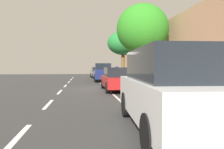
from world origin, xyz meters
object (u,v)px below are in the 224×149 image
object	(u,v)px
parked_sedan_red_second	(117,79)
parked_pickup_dark_blue_mid	(103,73)
cyclist_with_backpack	(117,74)
fire_hydrant	(123,78)
street_tree_mid_block	(123,43)
parked_sedan_grey_far	(98,72)
pedestrian_on_phone	(207,78)
parked_suv_white_nearest	(170,89)
street_tree_near_cyclist	(142,29)
bicycle_at_curb	(114,80)

from	to	relation	value
parked_sedan_red_second	parked_pickup_dark_blue_mid	bearing A→B (deg)	90.14
cyclist_with_backpack	fire_hydrant	bearing A→B (deg)	52.07
street_tree_mid_block	fire_hydrant	distance (m)	4.96
parked_pickup_dark_blue_mid	parked_sedan_grey_far	bearing A→B (deg)	91.06
parked_pickup_dark_blue_mid	street_tree_mid_block	size ratio (longest dim) A/B	1.02
parked_pickup_dark_blue_mid	pedestrian_on_phone	xyz separation A→B (m)	(3.37, -13.72, 0.13)
parked_suv_white_nearest	pedestrian_on_phone	bearing A→B (deg)	48.19
parked_pickup_dark_blue_mid	fire_hydrant	world-z (taller)	parked_pickup_dark_blue_mid
parked_suv_white_nearest	parked_pickup_dark_blue_mid	bearing A→B (deg)	89.67
parked_sedan_red_second	pedestrian_on_phone	xyz separation A→B (m)	(3.35, -4.68, 0.28)
parked_sedan_red_second	cyclist_with_backpack	distance (m)	4.24
parked_sedan_red_second	street_tree_mid_block	world-z (taller)	street_tree_mid_block
parked_sedan_grey_far	street_tree_near_cyclist	size ratio (longest dim) A/B	0.76
street_tree_near_cyclist	pedestrian_on_phone	xyz separation A→B (m)	(1.31, -5.86, -3.23)
bicycle_at_curb	fire_hydrant	xyz separation A→B (m)	(0.89, 0.41, 0.16)
bicycle_at_curb	pedestrian_on_phone	world-z (taller)	pedestrian_on_phone
parked_suv_white_nearest	pedestrian_on_phone	xyz separation A→B (m)	(3.47, 3.88, 0.01)
parked_sedan_red_second	parked_sedan_grey_far	bearing A→B (deg)	90.53
parked_pickup_dark_blue_mid	pedestrian_on_phone	bearing A→B (deg)	-76.20
street_tree_mid_block	parked_pickup_dark_blue_mid	bearing A→B (deg)	164.15
parked_sedan_grey_far	fire_hydrant	bearing A→B (deg)	-82.03
street_tree_mid_block	parked_suv_white_nearest	bearing A→B (deg)	-97.22
pedestrian_on_phone	parked_sedan_red_second	bearing A→B (deg)	125.61
fire_hydrant	street_tree_near_cyclist	bearing A→B (deg)	-80.05
parked_sedan_grey_far	pedestrian_on_phone	world-z (taller)	pedestrian_on_phone
bicycle_at_curb	street_tree_near_cyclist	xyz separation A→B (m)	(1.57, -3.44, 3.88)
pedestrian_on_phone	parked_suv_white_nearest	bearing A→B (deg)	-131.81
parked_pickup_dark_blue_mid	bicycle_at_curb	size ratio (longest dim) A/B	3.07
cyclist_with_backpack	street_tree_near_cyclist	xyz separation A→B (m)	(1.34, -3.00, 3.29)
parked_pickup_dark_blue_mid	parked_sedan_grey_far	size ratio (longest dim) A/B	1.19
parked_sedan_red_second	street_tree_near_cyclist	size ratio (longest dim) A/B	0.74
parked_suv_white_nearest	street_tree_mid_block	size ratio (longest dim) A/B	0.92
bicycle_at_curb	fire_hydrant	distance (m)	1.00
parked_sedan_grey_far	pedestrian_on_phone	size ratio (longest dim) A/B	2.79
bicycle_at_curb	street_tree_near_cyclist	bearing A→B (deg)	-65.50
bicycle_at_curb	cyclist_with_backpack	xyz separation A→B (m)	(0.23, -0.45, 0.58)
street_tree_near_cyclist	street_tree_mid_block	distance (m)	7.28
parked_suv_white_nearest	parked_sedan_red_second	size ratio (longest dim) A/B	1.09
cyclist_with_backpack	fire_hydrant	distance (m)	1.16
parked_suv_white_nearest	bicycle_at_curb	bearing A→B (deg)	87.45
parked_pickup_dark_blue_mid	parked_sedan_red_second	bearing A→B (deg)	-89.86
parked_pickup_dark_blue_mid	fire_hydrant	bearing A→B (deg)	-70.98
fire_hydrant	parked_pickup_dark_blue_mid	bearing A→B (deg)	109.02
pedestrian_on_phone	fire_hydrant	xyz separation A→B (m)	(-1.99, 9.71, -0.48)
street_tree_mid_block	fire_hydrant	xyz separation A→B (m)	(-0.68, -3.42, -3.52)
parked_suv_white_nearest	cyclist_with_backpack	world-z (taller)	parked_suv_white_nearest
pedestrian_on_phone	fire_hydrant	world-z (taller)	pedestrian_on_phone
parked_suv_white_nearest	parked_pickup_dark_blue_mid	size ratio (longest dim) A/B	0.90
street_tree_near_cyclist	pedestrian_on_phone	bearing A→B (deg)	-77.37
bicycle_at_curb	parked_sedan_grey_far	bearing A→B (deg)	93.14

